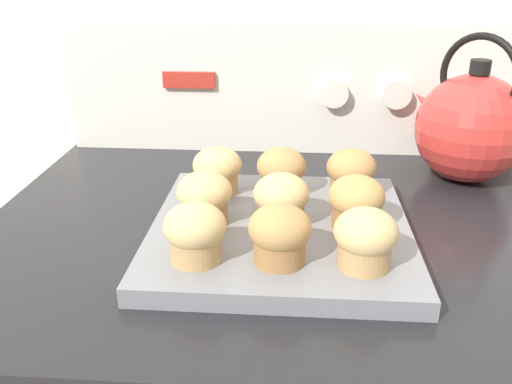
# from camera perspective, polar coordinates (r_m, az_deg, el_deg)

# --- Properties ---
(control_panel) EXTENTS (0.77, 0.07, 0.22)m
(control_panel) POSITION_cam_1_polar(r_m,az_deg,el_deg) (0.95, 3.89, 10.91)
(control_panel) COLOR silver
(control_panel) RESTS_ON stove_range
(muffin_pan) EXTENTS (0.31, 0.31, 0.02)m
(muffin_pan) POSITION_cam_1_polar(r_m,az_deg,el_deg) (0.65, 2.58, -4.15)
(muffin_pan) COLOR slate
(muffin_pan) RESTS_ON stove_range
(muffin_r0_c0) EXTENTS (0.07, 0.07, 0.06)m
(muffin_r0_c0) POSITION_cam_1_polar(r_m,az_deg,el_deg) (0.56, -6.44, -4.23)
(muffin_r0_c0) COLOR tan
(muffin_r0_c0) RESTS_ON muffin_pan
(muffin_r0_c1) EXTENTS (0.07, 0.07, 0.06)m
(muffin_r0_c1) POSITION_cam_1_polar(r_m,az_deg,el_deg) (0.56, 2.51, -4.45)
(muffin_r0_c1) COLOR olive
(muffin_r0_c1) RESTS_ON muffin_pan
(muffin_r0_c2) EXTENTS (0.07, 0.07, 0.06)m
(muffin_r0_c2) POSITION_cam_1_polar(r_m,az_deg,el_deg) (0.56, 11.44, -4.79)
(muffin_r0_c2) COLOR tan
(muffin_r0_c2) RESTS_ON muffin_pan
(muffin_r1_c0) EXTENTS (0.07, 0.07, 0.06)m
(muffin_r1_c0) POSITION_cam_1_polar(r_m,az_deg,el_deg) (0.64, -5.42, -0.57)
(muffin_r1_c0) COLOR #A37A4C
(muffin_r1_c0) RESTS_ON muffin_pan
(muffin_r1_c1) EXTENTS (0.07, 0.07, 0.06)m
(muffin_r1_c1) POSITION_cam_1_polar(r_m,az_deg,el_deg) (0.63, 2.67, -0.79)
(muffin_r1_c1) COLOR olive
(muffin_r1_c1) RESTS_ON muffin_pan
(muffin_r1_c2) EXTENTS (0.07, 0.07, 0.06)m
(muffin_r1_c2) POSITION_cam_1_polar(r_m,az_deg,el_deg) (0.64, 10.50, -1.02)
(muffin_r1_c2) COLOR olive
(muffin_r1_c2) RESTS_ON muffin_pan
(muffin_r2_c0) EXTENTS (0.07, 0.07, 0.06)m
(muffin_r2_c0) POSITION_cam_1_polar(r_m,az_deg,el_deg) (0.72, -4.09, 2.33)
(muffin_r2_c0) COLOR tan
(muffin_r2_c0) RESTS_ON muffin_pan
(muffin_r2_c1) EXTENTS (0.07, 0.07, 0.06)m
(muffin_r2_c1) POSITION_cam_1_polar(r_m,az_deg,el_deg) (0.72, 2.69, 2.21)
(muffin_r2_c1) COLOR olive
(muffin_r2_c1) RESTS_ON muffin_pan
(muffin_r2_c2) EXTENTS (0.07, 0.07, 0.06)m
(muffin_r2_c2) POSITION_cam_1_polar(r_m,az_deg,el_deg) (0.72, 9.98, 2.04)
(muffin_r2_c2) COLOR #A37A4C
(muffin_r2_c2) RESTS_ON muffin_pan
(tea_kettle) EXTENTS (0.17, 0.17, 0.22)m
(tea_kettle) POSITION_cam_1_polar(r_m,az_deg,el_deg) (0.87, 21.58, 6.46)
(tea_kettle) COLOR red
(tea_kettle) RESTS_ON stove_range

